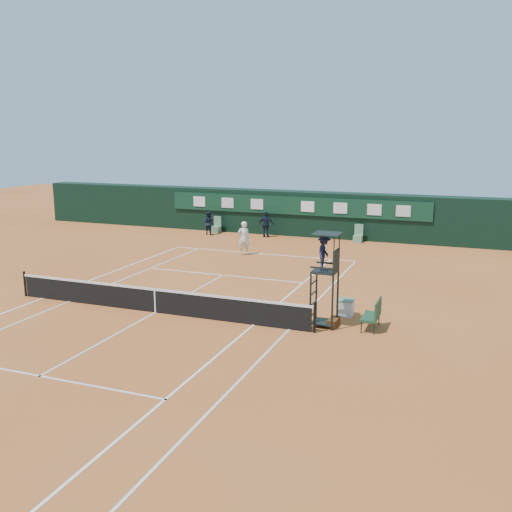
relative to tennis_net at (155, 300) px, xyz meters
The scene contains 14 objects.
ground 0.51m from the tennis_net, ahead, with size 90.00×90.00×0.00m, color #C0652D.
court_lines 0.50m from the tennis_net, ahead, with size 11.05×23.85×0.01m.
tennis_net is the anchor object (origin of this frame).
back_wall 18.77m from the tennis_net, 90.00° to the left, with size 40.00×1.65×3.00m.
linesman_chair_left 18.33m from the tennis_net, 107.46° to the left, with size 0.55×0.50×1.15m.
linesman_chair_right 18.05m from the tennis_net, 75.57° to the left, with size 0.55×0.50×1.15m.
umpire_chair 6.84m from the tennis_net, ahead, with size 0.96×0.95×3.42m.
player_bench 8.34m from the tennis_net, ahead, with size 0.55×1.20×1.10m.
tennis_bag 6.93m from the tennis_net, ahead, with size 0.33×0.75×0.28m, color black.
cooler 7.38m from the tennis_net, 18.20° to the left, with size 0.57×0.57×0.65m.
tennis_ball 10.46m from the tennis_net, 81.03° to the left, with size 0.06×0.06×0.06m, color yellow.
player 11.36m from the tennis_net, 94.55° to the left, with size 0.71×0.46×1.94m, color white.
ball_kid_left 17.52m from the tennis_net, 108.85° to the left, with size 0.78×0.61×1.60m, color black.
ball_kid_right 17.22m from the tennis_net, 95.54° to the left, with size 1.01×0.42×1.73m, color black.
Camera 1 is at (11.31, -18.45, 6.84)m, focal length 40.00 mm.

